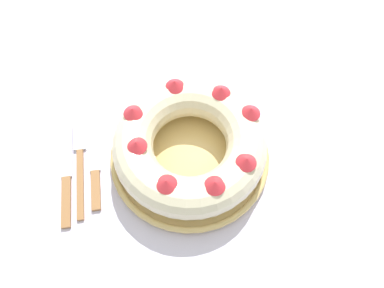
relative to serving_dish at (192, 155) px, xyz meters
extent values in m
plane|color=#4C4742|center=(0.00, -0.01, -0.77)|extent=(8.00, 8.00, 0.00)
cube|color=silver|center=(0.00, -0.01, -0.02)|extent=(1.58, 1.19, 0.03)
cylinder|color=brown|center=(0.71, 0.52, -0.40)|extent=(0.06, 0.06, 0.73)
cylinder|color=tan|center=(0.00, 0.00, 0.00)|extent=(0.29, 0.29, 0.01)
torus|color=tan|center=(0.00, 0.00, 0.00)|extent=(0.30, 0.30, 0.01)
torus|color=beige|center=(0.00, 0.00, 0.05)|extent=(0.28, 0.28, 0.07)
cone|color=red|center=(0.07, 0.08, 0.09)|extent=(0.05, 0.05, 0.02)
cone|color=red|center=(-0.02, 0.11, 0.09)|extent=(0.04, 0.04, 0.02)
cone|color=red|center=(-0.10, 0.06, 0.09)|extent=(0.05, 0.05, 0.02)
cone|color=red|center=(-0.10, -0.01, 0.09)|extent=(0.05, 0.05, 0.02)
cone|color=red|center=(-0.05, -0.09, 0.09)|extent=(0.05, 0.05, 0.02)
cone|color=red|center=(0.02, -0.10, 0.09)|extent=(0.05, 0.05, 0.02)
cone|color=red|center=(0.08, -0.07, 0.09)|extent=(0.04, 0.04, 0.02)
cone|color=red|center=(0.11, 0.03, 0.09)|extent=(0.04, 0.04, 0.02)
cube|color=#936038|center=(-0.21, -0.02, -0.01)|extent=(0.01, 0.14, 0.01)
cube|color=silver|center=(-0.21, 0.07, -0.01)|extent=(0.02, 0.05, 0.01)
cube|color=#936038|center=(-0.24, -0.06, -0.01)|extent=(0.02, 0.10, 0.01)
cube|color=silver|center=(-0.24, 0.05, -0.01)|extent=(0.02, 0.12, 0.00)
cube|color=#936038|center=(-0.19, -0.04, -0.01)|extent=(0.02, 0.08, 0.01)
cube|color=silver|center=(-0.19, 0.04, -0.01)|extent=(0.02, 0.09, 0.00)
camera|label=1|loc=(-0.05, -0.32, 0.64)|focal=35.00mm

